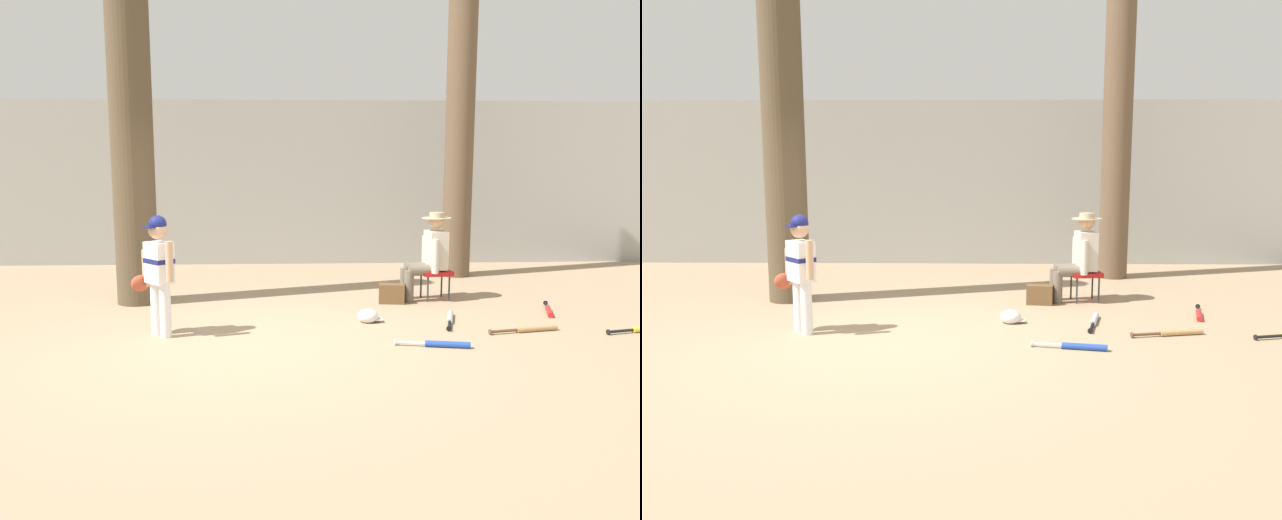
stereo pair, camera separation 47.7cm
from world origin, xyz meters
The scene contains 13 objects.
ground_plane centered at (0.00, 0.00, 0.00)m, with size 60.00×60.00×0.00m, color #9E8466.
concrete_back_wall centered at (0.00, 5.56, 1.51)m, with size 18.00×0.36×3.02m, color #9E9E99.
tree_near_player centered at (-1.60, 2.09, 2.49)m, with size 0.74×0.74×5.69m.
tree_behind_spectator centered at (3.22, 3.96, 2.47)m, with size 0.75×0.75×5.71m.
young_ballplayer centered at (-0.96, 0.39, 0.74)m, with size 0.55×0.47×1.31m.
folding_stool centered at (2.43, 2.10, 0.36)m, with size 0.44×0.44×0.41m.
seated_spectator centered at (2.34, 2.09, 0.64)m, with size 0.67×0.54×1.20m.
handbag_beside_stool centered at (1.80, 1.88, 0.13)m, with size 0.34×0.18×0.26m, color brown.
bat_aluminum_silver centered at (2.34, 0.88, 0.03)m, with size 0.28×0.79×0.07m.
bat_red_barrel centered at (3.67, 1.22, 0.03)m, with size 0.28×0.72×0.07m.
bat_wood_tan centered at (3.12, 0.36, 0.03)m, with size 0.82×0.23×0.07m.
bat_blue_youth centered at (1.98, -0.19, 0.03)m, with size 0.76×0.21×0.07m.
batting_helmet_white centered at (1.36, 0.88, 0.07)m, with size 0.29×0.22×0.17m.
Camera 1 is at (0.47, -6.19, 1.80)m, focal length 34.76 mm.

